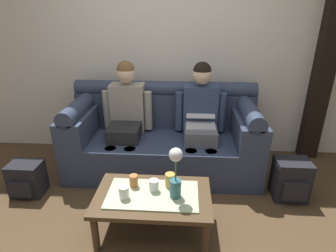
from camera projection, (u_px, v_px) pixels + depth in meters
ground_plane at (152, 240)px, 2.27m from camera, size 14.00×14.00×0.00m
back_wall_patterned at (166, 35)px, 3.27m from camera, size 6.00×0.12×2.90m
timber_pillar at (330, 37)px, 3.05m from camera, size 0.20×0.20×2.90m
couch at (163, 137)px, 3.20m from camera, size 2.10×0.88×0.96m
person_left at (126, 113)px, 3.11m from camera, size 0.56×0.67×1.22m
person_right at (201, 115)px, 3.06m from camera, size 0.56×0.67×1.22m
coffee_table at (153, 199)px, 2.26m from camera, size 0.93×0.58×0.37m
flower_vase at (176, 172)px, 2.12m from camera, size 0.10×0.10×0.42m
cup_near_left at (134, 181)px, 2.31m from camera, size 0.07×0.07×0.10m
cup_near_right at (124, 192)px, 2.17m from camera, size 0.08×0.08×0.10m
cup_far_center at (154, 185)px, 2.26m from camera, size 0.08×0.08×0.10m
cup_far_left at (170, 180)px, 2.31m from camera, size 0.08×0.08×0.12m
backpack_right at (291, 180)px, 2.72m from camera, size 0.32×0.30×0.41m
backpack_left at (27, 179)px, 2.79m from camera, size 0.31×0.28×0.34m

